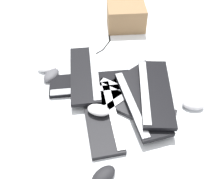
{
  "coord_description": "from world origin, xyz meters",
  "views": [
    {
      "loc": [
        0.62,
        0.62,
        0.99
      ],
      "look_at": [
        -0.02,
        0.03,
        0.04
      ],
      "focal_mm": 40.0,
      "sensor_mm": 36.0,
      "label": 1
    }
  ],
  "objects_px": {
    "mouse_1": "(103,176)",
    "mouse_2": "(193,105)",
    "mouse_4": "(51,75)",
    "cardboard_box": "(126,16)",
    "keyboard_5": "(155,92)",
    "keyboard_6": "(85,74)",
    "keyboard_3": "(90,84)",
    "mouse_0": "(47,68)",
    "mouse_3": "(99,110)",
    "keyboard_2": "(127,86)",
    "keyboard_4": "(141,102)",
    "keyboard_1": "(131,103)",
    "keyboard_0": "(102,116)"
  },
  "relations": [
    {
      "from": "mouse_1",
      "to": "mouse_2",
      "type": "relative_size",
      "value": 1.0
    },
    {
      "from": "mouse_4",
      "to": "cardboard_box",
      "type": "relative_size",
      "value": 0.44
    },
    {
      "from": "keyboard_5",
      "to": "cardboard_box",
      "type": "xyz_separation_m",
      "value": [
        -0.43,
        -0.56,
        0.01
      ]
    },
    {
      "from": "mouse_1",
      "to": "cardboard_box",
      "type": "bearing_deg",
      "value": 41.84
    },
    {
      "from": "keyboard_6",
      "to": "mouse_4",
      "type": "distance_m",
      "value": 0.19
    },
    {
      "from": "keyboard_3",
      "to": "cardboard_box",
      "type": "bearing_deg",
      "value": -157.57
    },
    {
      "from": "mouse_0",
      "to": "mouse_2",
      "type": "bearing_deg",
      "value": 158.8
    },
    {
      "from": "keyboard_5",
      "to": "mouse_3",
      "type": "xyz_separation_m",
      "value": [
        0.26,
        -0.14,
        -0.02
      ]
    },
    {
      "from": "keyboard_2",
      "to": "keyboard_4",
      "type": "distance_m",
      "value": 0.15
    },
    {
      "from": "mouse_1",
      "to": "keyboard_1",
      "type": "bearing_deg",
      "value": 29.79
    },
    {
      "from": "mouse_3",
      "to": "keyboard_5",
      "type": "bearing_deg",
      "value": -145.05
    },
    {
      "from": "keyboard_2",
      "to": "mouse_0",
      "type": "distance_m",
      "value": 0.48
    },
    {
      "from": "keyboard_1",
      "to": "keyboard_2",
      "type": "height_order",
      "value": "same"
    },
    {
      "from": "keyboard_3",
      "to": "mouse_0",
      "type": "height_order",
      "value": "mouse_0"
    },
    {
      "from": "keyboard_5",
      "to": "keyboard_4",
      "type": "bearing_deg",
      "value": -18.34
    },
    {
      "from": "keyboard_0",
      "to": "keyboard_4",
      "type": "xyz_separation_m",
      "value": [
        -0.18,
        0.1,
        0.03
      ]
    },
    {
      "from": "keyboard_5",
      "to": "mouse_4",
      "type": "xyz_separation_m",
      "value": [
        0.24,
        -0.52,
        -0.05
      ]
    },
    {
      "from": "keyboard_1",
      "to": "cardboard_box",
      "type": "distance_m",
      "value": 0.72
    },
    {
      "from": "keyboard_2",
      "to": "keyboard_5",
      "type": "bearing_deg",
      "value": 96.46
    },
    {
      "from": "keyboard_4",
      "to": "keyboard_5",
      "type": "xyz_separation_m",
      "value": [
        -0.08,
        0.02,
        0.03
      ]
    },
    {
      "from": "keyboard_1",
      "to": "mouse_4",
      "type": "xyz_separation_m",
      "value": [
        0.15,
        -0.45,
        0.01
      ]
    },
    {
      "from": "keyboard_3",
      "to": "cardboard_box",
      "type": "height_order",
      "value": "cardboard_box"
    },
    {
      "from": "keyboard_6",
      "to": "keyboard_1",
      "type": "bearing_deg",
      "value": 95.33
    },
    {
      "from": "mouse_0",
      "to": "mouse_1",
      "type": "xyz_separation_m",
      "value": [
        0.24,
        0.68,
        0.0
      ]
    },
    {
      "from": "keyboard_0",
      "to": "mouse_3",
      "type": "distance_m",
      "value": 0.04
    },
    {
      "from": "keyboard_4",
      "to": "keyboard_5",
      "type": "height_order",
      "value": "keyboard_5"
    },
    {
      "from": "mouse_1",
      "to": "cardboard_box",
      "type": "relative_size",
      "value": 0.44
    },
    {
      "from": "keyboard_1",
      "to": "keyboard_3",
      "type": "distance_m",
      "value": 0.25
    },
    {
      "from": "keyboard_4",
      "to": "mouse_1",
      "type": "distance_m",
      "value": 0.41
    },
    {
      "from": "keyboard_5",
      "to": "cardboard_box",
      "type": "distance_m",
      "value": 0.7
    },
    {
      "from": "mouse_0",
      "to": "keyboard_3",
      "type": "bearing_deg",
      "value": 152.27
    },
    {
      "from": "mouse_0",
      "to": "mouse_4",
      "type": "distance_m",
      "value": 0.07
    },
    {
      "from": "keyboard_3",
      "to": "mouse_2",
      "type": "relative_size",
      "value": 3.92
    },
    {
      "from": "keyboard_6",
      "to": "mouse_0",
      "type": "distance_m",
      "value": 0.24
    },
    {
      "from": "keyboard_4",
      "to": "mouse_1",
      "type": "bearing_deg",
      "value": 16.73
    },
    {
      "from": "keyboard_1",
      "to": "mouse_1",
      "type": "relative_size",
      "value": 4.19
    },
    {
      "from": "keyboard_0",
      "to": "mouse_3",
      "type": "bearing_deg",
      "value": -70.19
    },
    {
      "from": "mouse_1",
      "to": "mouse_2",
      "type": "distance_m",
      "value": 0.57
    },
    {
      "from": "keyboard_6",
      "to": "cardboard_box",
      "type": "relative_size",
      "value": 1.72
    },
    {
      "from": "keyboard_6",
      "to": "mouse_1",
      "type": "relative_size",
      "value": 3.92
    },
    {
      "from": "mouse_2",
      "to": "mouse_4",
      "type": "xyz_separation_m",
      "value": [
        0.35,
        -0.69,
        0.0
      ]
    },
    {
      "from": "keyboard_6",
      "to": "keyboard_2",
      "type": "bearing_deg",
      "value": 116.88
    },
    {
      "from": "mouse_0",
      "to": "mouse_2",
      "type": "relative_size",
      "value": 1.0
    },
    {
      "from": "mouse_0",
      "to": "mouse_3",
      "type": "bearing_deg",
      "value": 131.27
    },
    {
      "from": "keyboard_0",
      "to": "mouse_0",
      "type": "height_order",
      "value": "mouse_0"
    },
    {
      "from": "keyboard_0",
      "to": "keyboard_1",
      "type": "relative_size",
      "value": 0.96
    },
    {
      "from": "keyboard_2",
      "to": "mouse_4",
      "type": "height_order",
      "value": "mouse_4"
    },
    {
      "from": "keyboard_0",
      "to": "keyboard_3",
      "type": "xyz_separation_m",
      "value": [
        -0.11,
        -0.19,
        0.0
      ]
    },
    {
      "from": "mouse_2",
      "to": "mouse_4",
      "type": "height_order",
      "value": "same"
    },
    {
      "from": "keyboard_3",
      "to": "mouse_1",
      "type": "relative_size",
      "value": 3.92
    }
  ]
}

